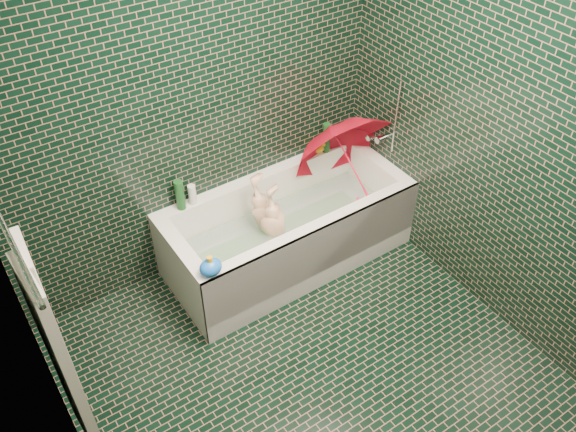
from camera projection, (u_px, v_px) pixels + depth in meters
floor at (321, 388)px, 3.63m from camera, size 2.80×2.80×0.00m
wall_back at (191, 103)px, 3.67m from camera, size 2.80×0.00×2.80m
wall_left at (50, 369)px, 2.26m from camera, size 0.00×2.80×2.80m
wall_right at (519, 145)px, 3.35m from camera, size 0.00×2.80×2.80m
bathtub at (289, 237)px, 4.30m from camera, size 1.70×0.75×0.55m
bath_mat at (287, 241)px, 4.35m from camera, size 1.35×0.47×0.01m
water at (287, 226)px, 4.26m from camera, size 1.48×0.53×0.00m
towel_rail at (18, 256)px, 2.20m from camera, size 0.02×0.58×0.02m
towel at (60, 353)px, 2.58m from camera, size 0.08×0.44×1.12m
faucet at (384, 134)px, 4.28m from camera, size 0.18×0.19×0.55m
child at (274, 229)px, 4.22m from camera, size 0.92×0.37×0.35m
umbrella at (351, 164)px, 4.26m from camera, size 0.89×1.05×1.02m
soap_bottle_a at (352, 140)px, 4.62m from camera, size 0.11×0.12×0.26m
soap_bottle_b at (343, 144)px, 4.57m from camera, size 0.10×0.11×0.20m
soap_bottle_c at (336, 146)px, 4.56m from camera, size 0.12×0.12×0.15m
bottle_right_tall at (326, 138)px, 4.43m from camera, size 0.07×0.07×0.23m
bottle_right_pump at (353, 129)px, 4.55m from camera, size 0.06×0.06×0.20m
bottle_left_tall at (180, 195)px, 3.95m from camera, size 0.06×0.06×0.22m
bottle_left_short at (192, 195)px, 4.01m from camera, size 0.07×0.07×0.15m
rubber_duck at (319, 148)px, 4.46m from camera, size 0.12×0.10×0.09m
bath_toy at (211, 267)px, 3.53m from camera, size 0.15×0.13×0.14m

